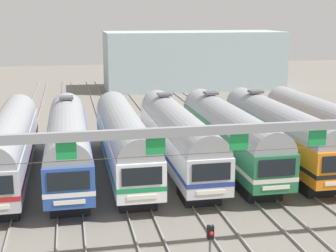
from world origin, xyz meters
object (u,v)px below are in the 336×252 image
Objects in this scene: commuter_train_maroon at (326,128)px; commuter_train_silver at (177,135)px; commuter_train_orange at (278,130)px; catenary_gantry at (239,146)px; commuter_train_green at (229,133)px; yard_signal_mast at (210,241)px; commuter_train_blue at (68,140)px; commuter_train_stainless at (9,143)px; commuter_train_white at (124,138)px.

commuter_train_silver is at bearing 179.98° from commuter_train_maroon.
commuter_train_orange is 15.93m from catenary_gantry.
commuter_train_green is 1.00× the size of commuter_train_orange.
catenary_gantry is at bearing 49.05° from yard_signal_mast.
commuter_train_blue and commuter_train_green have the same top height.
commuter_train_blue reaches higher than commuter_train_stainless.
commuter_train_blue reaches higher than yard_signal_mast.
commuter_train_green is 6.94× the size of yard_signal_mast.
commuter_train_stainless is at bearing -179.94° from commuter_train_blue.
catenary_gantry is at bearing -48.37° from commuter_train_stainless.
commuter_train_white is 4.00m from commuter_train_silver.
commuter_train_white reaches higher than yard_signal_mast.
commuter_train_blue is 6.94× the size of yard_signal_mast.
commuter_train_blue is 12.00m from commuter_train_green.
commuter_train_green is at bearing 73.50° from catenary_gantry.
commuter_train_orange is 1.00× the size of commuter_train_maroon.
commuter_train_maroon is at bearing -0.01° from commuter_train_blue.
commuter_train_white is 15.99m from commuter_train_maroon.
commuter_train_stainless is at bearing -179.98° from commuter_train_green.
catenary_gantry is (4.00, -13.49, 2.74)m from commuter_train_white.
commuter_train_blue and commuter_train_silver have the same top height.
yard_signal_mast is at bearing -97.21° from commuter_train_silver.
commuter_train_maroon is 21.12m from yard_signal_mast.
commuter_train_stainless is 8.00m from commuter_train_white.
commuter_train_blue is 1.00× the size of commuter_train_orange.
commuter_train_silver reaches higher than commuter_train_stainless.
yard_signal_mast is at bearing -57.68° from commuter_train_stainless.
catenary_gantry is at bearing -73.50° from commuter_train_white.
commuter_train_blue and commuter_train_orange have the same top height.
commuter_train_orange is at bearing 0.00° from commuter_train_blue.
commuter_train_maroon is at bearing 0.00° from commuter_train_white.
commuter_train_stainless and commuter_train_white have the same top height.
commuter_train_stainless is 1.00× the size of commuter_train_silver.
catenary_gantry is (-8.00, -13.50, 2.73)m from commuter_train_orange.
commuter_train_orange is at bearing 57.69° from yard_signal_mast.
catenary_gantry is at bearing -131.63° from commuter_train_maroon.
commuter_train_maroon is at bearing -0.03° from commuter_train_green.
commuter_train_silver is 4.00m from commuter_train_green.
commuter_train_orange is 0.62× the size of catenary_gantry.
commuter_train_white is 15.95m from yard_signal_mast.
commuter_train_green and commuter_train_orange have the same top height.
yard_signal_mast is at bearing -82.79° from commuter_train_white.
commuter_train_silver is 0.62× the size of catenary_gantry.
commuter_train_orange reaches higher than yard_signal_mast.
commuter_train_stainless is at bearing 180.00° from commuter_train_white.
commuter_train_silver is at bearing 0.00° from commuter_train_blue.
yard_signal_mast is (2.00, -15.80, -0.86)m from commuter_train_white.
commuter_train_green reaches higher than commuter_train_white.
yard_signal_mast is at bearing -110.78° from commuter_train_green.
yard_signal_mast is (10.00, -15.80, -0.86)m from commuter_train_stainless.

